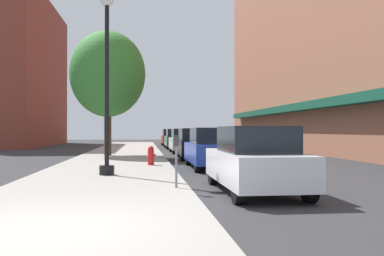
{
  "coord_description": "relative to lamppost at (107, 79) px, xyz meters",
  "views": [
    {
      "loc": [
        1.22,
        -6.17,
        1.57
      ],
      "look_at": [
        4.66,
        22.85,
        1.71
      ],
      "focal_mm": 38.83,
      "sensor_mm": 36.0,
      "label": 1
    }
  ],
  "objects": [
    {
      "name": "car_blue",
      "position": [
        3.94,
        3.11,
        -2.39
      ],
      "size": [
        1.8,
        4.3,
        1.66
      ],
      "rotation": [
        0.0,
        0.0,
        0.01
      ],
      "color": "black",
      "rests_on": "ground"
    },
    {
      "name": "car_white",
      "position": [
        3.94,
        -3.49,
        -2.39
      ],
      "size": [
        1.8,
        4.3,
        1.66
      ],
      "rotation": [
        0.0,
        0.0,
        -0.0
      ],
      "color": "black",
      "rests_on": "ground"
    },
    {
      "name": "car_green",
      "position": [
        3.94,
        21.31,
        -2.39
      ],
      "size": [
        1.8,
        4.3,
        1.66
      ],
      "rotation": [
        0.0,
        0.0,
        0.04
      ],
      "color": "black",
      "rests_on": "ground"
    },
    {
      "name": "fire_hydrant",
      "position": [
        1.49,
        3.62,
        -2.68
      ],
      "size": [
        0.33,
        0.26,
        0.79
      ],
      "color": "red",
      "rests_on": "sidewalk_slab"
    },
    {
      "name": "sidewalk_slab",
      "position": [
        -0.06,
        11.55,
        -3.14
      ],
      "size": [
        4.8,
        50.0,
        0.12
      ],
      "primitive_type": "cube",
      "color": "gray",
      "rests_on": "ground"
    },
    {
      "name": "car_silver",
      "position": [
        3.94,
        14.64,
        -2.39
      ],
      "size": [
        1.8,
        4.3,
        1.66
      ],
      "rotation": [
        0.0,
        0.0,
        0.03
      ],
      "color": "black",
      "rests_on": "ground"
    },
    {
      "name": "car_black",
      "position": [
        3.94,
        8.74,
        -2.39
      ],
      "size": [
        1.8,
        4.3,
        1.66
      ],
      "rotation": [
        0.0,
        0.0,
        -0.02
      ],
      "color": "black",
      "rests_on": "ground"
    },
    {
      "name": "lamppost",
      "position": [
        0.0,
        0.0,
        0.0
      ],
      "size": [
        0.48,
        0.48,
        5.9
      ],
      "color": "black",
      "rests_on": "sidewalk_slab"
    },
    {
      "name": "ground_plane",
      "position": [
        3.94,
        10.55,
        -3.2
      ],
      "size": [
        90.0,
        90.0,
        0.0
      ],
      "primitive_type": "plane",
      "color": "#2D2D30"
    },
    {
      "name": "parking_meter_near",
      "position": [
        1.99,
        -3.24,
        -2.25
      ],
      "size": [
        0.14,
        0.09,
        1.31
      ],
      "color": "slate",
      "rests_on": "sidewalk_slab"
    },
    {
      "name": "building_far_background",
      "position": [
        -11.07,
        29.55,
        3.99
      ],
      "size": [
        6.8,
        18.0,
        14.42
      ],
      "color": "brown",
      "rests_on": "ground"
    },
    {
      "name": "car_red",
      "position": [
        3.94,
        28.17,
        -2.39
      ],
      "size": [
        1.8,
        4.3,
        1.66
      ],
      "rotation": [
        0.0,
        0.0,
        -0.02
      ],
      "color": "black",
      "rests_on": "ground"
    },
    {
      "name": "tree_near",
      "position": [
        -0.83,
        10.39,
        1.55
      ],
      "size": [
        4.26,
        4.26,
        7.09
      ],
      "color": "#4C3823",
      "rests_on": "sidewalk_slab"
    }
  ]
}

